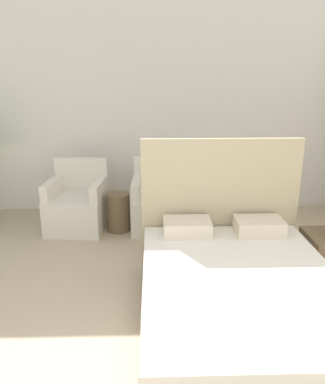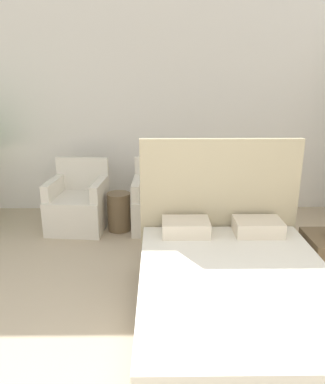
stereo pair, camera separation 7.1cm
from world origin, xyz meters
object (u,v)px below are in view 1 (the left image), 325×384
side_table (118,212)px  bed (237,292)px  armchair_near_window_right (160,207)px  armchair_near_window_left (77,208)px

side_table → bed: bearing=-60.1°
armchair_near_window_right → armchair_near_window_left: bearing=-178.0°
bed → armchair_near_window_right: (-0.57, 1.97, 0.01)m
armchair_near_window_left → side_table: size_ratio=1.79×
armchair_near_window_left → side_table: armchair_near_window_left is taller
armchair_near_window_left → armchair_near_window_right: 1.06m
armchair_near_window_left → armchair_near_window_right: bearing=5.6°
armchair_near_window_right → side_table: 0.54m
bed → armchair_near_window_left: bed is taller
bed → armchair_near_window_left: bearing=129.5°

